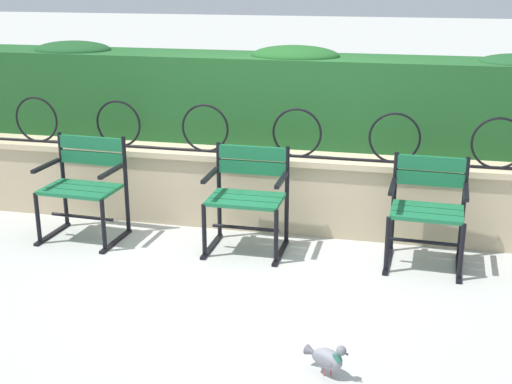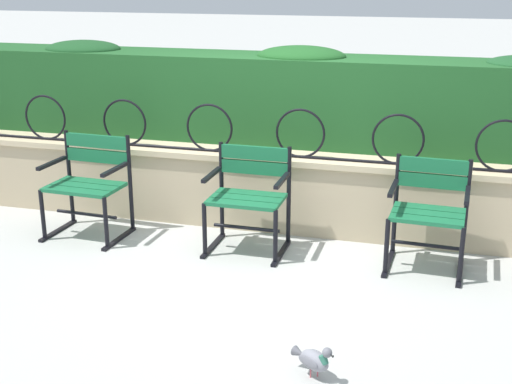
{
  "view_description": "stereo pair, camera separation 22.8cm",
  "coord_description": "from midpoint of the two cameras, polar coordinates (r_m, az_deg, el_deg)",
  "views": [
    {
      "loc": [
        1.11,
        -4.77,
        2.16
      ],
      "look_at": [
        0.0,
        0.07,
        0.55
      ],
      "focal_mm": 47.98,
      "sensor_mm": 36.0,
      "label": 1
    },
    {
      "loc": [
        1.33,
        -4.71,
        2.16
      ],
      "look_at": [
        0.0,
        0.07,
        0.55
      ],
      "focal_mm": 47.98,
      "sensor_mm": 36.0,
      "label": 2
    }
  ],
  "objects": [
    {
      "name": "ground_plane",
      "position": [
        5.35,
        -1.4,
        -5.85
      ],
      "size": [
        60.0,
        60.0,
        0.0
      ],
      "primitive_type": "plane",
      "color": "#ADADA8"
    },
    {
      "name": "stone_wall",
      "position": [
        5.95,
        0.47,
        0.14
      ],
      "size": [
        7.49,
        0.41,
        0.66
      ],
      "color": "tan",
      "rests_on": "ground"
    },
    {
      "name": "iron_arch_fence",
      "position": [
        5.79,
        -1.37,
        4.88
      ],
      "size": [
        6.95,
        0.02,
        0.42
      ],
      "color": "black",
      "rests_on": "stone_wall"
    },
    {
      "name": "hedge_row",
      "position": [
        6.26,
        1.42,
        7.97
      ],
      "size": [
        7.34,
        0.67,
        0.86
      ],
      "color": "#1E5123",
      "rests_on": "stone_wall"
    },
    {
      "name": "park_chair_left",
      "position": [
        5.91,
        -15.19,
        0.65
      ],
      "size": [
        0.66,
        0.55,
        0.85
      ],
      "color": "#19663D",
      "rests_on": "ground"
    },
    {
      "name": "park_chair_centre",
      "position": [
        5.46,
        -1.88,
        -0.21
      ],
      "size": [
        0.62,
        0.52,
        0.83
      ],
      "color": "#19663D",
      "rests_on": "ground"
    },
    {
      "name": "park_chair_right",
      "position": [
        5.31,
        12.93,
        -1.25
      ],
      "size": [
        0.59,
        0.55,
        0.82
      ],
      "color": "#19663D",
      "rests_on": "ground"
    },
    {
      "name": "pigeon_near_chairs",
      "position": [
        3.92,
        4.26,
        -13.62
      ],
      "size": [
        0.26,
        0.2,
        0.22
      ],
      "color": "gray",
      "rests_on": "ground"
    }
  ]
}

